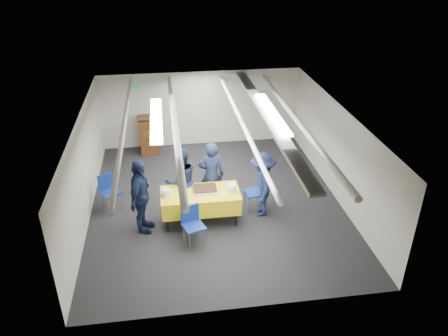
{
  "coord_description": "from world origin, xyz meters",
  "views": [
    {
      "loc": [
        -1.1,
        -9.03,
        5.84
      ],
      "look_at": [
        0.17,
        -0.2,
        1.05
      ],
      "focal_mm": 35.0,
      "sensor_mm": 36.0,
      "label": 1
    }
  ],
  "objects_px": {
    "chair_near": "(192,221)",
    "sailor_c": "(141,197)",
    "sheet_cake": "(205,189)",
    "sailor_a": "(211,175)",
    "podium": "(149,134)",
    "sailor_d": "(262,184)",
    "serving_table": "(200,200)",
    "chair_left": "(109,188)",
    "sailor_b": "(181,181)",
    "chair_right": "(257,189)"
  },
  "relations": [
    {
      "from": "chair_near",
      "to": "sailor_a",
      "type": "height_order",
      "value": "sailor_a"
    },
    {
      "from": "sailor_b",
      "to": "sailor_c",
      "type": "relative_size",
      "value": 0.94
    },
    {
      "from": "sheet_cake",
      "to": "chair_right",
      "type": "bearing_deg",
      "value": 13.22
    },
    {
      "from": "chair_right",
      "to": "sailor_d",
      "type": "bearing_deg",
      "value": -76.9
    },
    {
      "from": "podium",
      "to": "sailor_c",
      "type": "xyz_separation_m",
      "value": [
        -0.14,
        -3.95,
        0.25
      ]
    },
    {
      "from": "chair_left",
      "to": "sailor_c",
      "type": "xyz_separation_m",
      "value": [
        0.8,
        -1.06,
        0.33
      ]
    },
    {
      "from": "chair_right",
      "to": "podium",
      "type": "bearing_deg",
      "value": 126.41
    },
    {
      "from": "podium",
      "to": "sailor_b",
      "type": "xyz_separation_m",
      "value": [
        0.77,
        -3.3,
        0.2
      ]
    },
    {
      "from": "sheet_cake",
      "to": "sailor_b",
      "type": "xyz_separation_m",
      "value": [
        -0.5,
        0.44,
        0.0
      ]
    },
    {
      "from": "serving_table",
      "to": "chair_right",
      "type": "height_order",
      "value": "chair_right"
    },
    {
      "from": "chair_near",
      "to": "sailor_a",
      "type": "relative_size",
      "value": 0.52
    },
    {
      "from": "chair_right",
      "to": "sheet_cake",
      "type": "bearing_deg",
      "value": -166.78
    },
    {
      "from": "serving_table",
      "to": "chair_near",
      "type": "relative_size",
      "value": 2.02
    },
    {
      "from": "chair_near",
      "to": "sailor_b",
      "type": "relative_size",
      "value": 0.53
    },
    {
      "from": "serving_table",
      "to": "sailor_d",
      "type": "bearing_deg",
      "value": 4.64
    },
    {
      "from": "chair_left",
      "to": "sailor_c",
      "type": "bearing_deg",
      "value": -52.83
    },
    {
      "from": "chair_near",
      "to": "sailor_c",
      "type": "xyz_separation_m",
      "value": [
        -1.05,
        0.58,
        0.33
      ]
    },
    {
      "from": "chair_near",
      "to": "sheet_cake",
      "type": "bearing_deg",
      "value": 65.4
    },
    {
      "from": "sheet_cake",
      "to": "chair_near",
      "type": "height_order",
      "value": "chair_near"
    },
    {
      "from": "sheet_cake",
      "to": "chair_near",
      "type": "distance_m",
      "value": 0.91
    },
    {
      "from": "podium",
      "to": "chair_left",
      "type": "distance_m",
      "value": 3.04
    },
    {
      "from": "chair_left",
      "to": "sailor_b",
      "type": "height_order",
      "value": "sailor_b"
    },
    {
      "from": "sailor_b",
      "to": "sailor_c",
      "type": "xyz_separation_m",
      "value": [
        -0.91,
        -0.65,
        0.05
      ]
    },
    {
      "from": "sailor_b",
      "to": "sailor_c",
      "type": "bearing_deg",
      "value": 19.87
    },
    {
      "from": "chair_near",
      "to": "sailor_b",
      "type": "height_order",
      "value": "sailor_b"
    },
    {
      "from": "sailor_a",
      "to": "serving_table",
      "type": "bearing_deg",
      "value": 67.49
    },
    {
      "from": "chair_near",
      "to": "sailor_d",
      "type": "xyz_separation_m",
      "value": [
        1.69,
        0.85,
        0.26
      ]
    },
    {
      "from": "serving_table",
      "to": "sheet_cake",
      "type": "bearing_deg",
      "value": 24.59
    },
    {
      "from": "chair_near",
      "to": "sailor_c",
      "type": "bearing_deg",
      "value": 151.0
    },
    {
      "from": "sailor_d",
      "to": "sheet_cake",
      "type": "bearing_deg",
      "value": -75.34
    },
    {
      "from": "serving_table",
      "to": "chair_right",
      "type": "distance_m",
      "value": 1.43
    },
    {
      "from": "sailor_a",
      "to": "sailor_c",
      "type": "relative_size",
      "value": 0.97
    },
    {
      "from": "sheet_cake",
      "to": "podium",
      "type": "distance_m",
      "value": 3.96
    },
    {
      "from": "sailor_b",
      "to": "serving_table",
      "type": "bearing_deg",
      "value": 112.78
    },
    {
      "from": "sailor_d",
      "to": "chair_left",
      "type": "bearing_deg",
      "value": -90.72
    },
    {
      "from": "serving_table",
      "to": "podium",
      "type": "height_order",
      "value": "podium"
    },
    {
      "from": "chair_near",
      "to": "chair_right",
      "type": "relative_size",
      "value": 1.0
    },
    {
      "from": "sailor_c",
      "to": "chair_near",
      "type": "bearing_deg",
      "value": -103.31
    },
    {
      "from": "podium",
      "to": "sailor_d",
      "type": "distance_m",
      "value": 4.5
    },
    {
      "from": "sheet_cake",
      "to": "chair_near",
      "type": "relative_size",
      "value": 0.62
    },
    {
      "from": "chair_near",
      "to": "sailor_b",
      "type": "bearing_deg",
      "value": 96.46
    },
    {
      "from": "podium",
      "to": "sailor_b",
      "type": "height_order",
      "value": "sailor_b"
    },
    {
      "from": "sailor_c",
      "to": "sheet_cake",
      "type": "bearing_deg",
      "value": -65.96
    },
    {
      "from": "sailor_a",
      "to": "sailor_d",
      "type": "height_order",
      "value": "sailor_a"
    },
    {
      "from": "podium",
      "to": "chair_left",
      "type": "height_order",
      "value": "podium"
    },
    {
      "from": "sailor_c",
      "to": "podium",
      "type": "bearing_deg",
      "value": 13.67
    },
    {
      "from": "sheet_cake",
      "to": "chair_right",
      "type": "relative_size",
      "value": 0.62
    },
    {
      "from": "serving_table",
      "to": "sailor_b",
      "type": "bearing_deg",
      "value": 128.4
    },
    {
      "from": "serving_table",
      "to": "chair_left",
      "type": "xyz_separation_m",
      "value": [
        -2.1,
        0.9,
        -0.03
      ]
    },
    {
      "from": "serving_table",
      "to": "sailor_c",
      "type": "bearing_deg",
      "value": -173.12
    }
  ]
}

